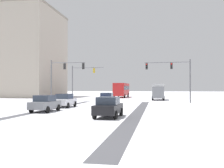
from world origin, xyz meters
The scene contains 13 objects.
ground_plane centered at (0.00, 0.00, 0.00)m, with size 300.00×300.00×0.00m, color white.
wheel_track_left_lane centered at (-6.05, 15.77, 0.00)m, with size 0.98×34.69×0.01m, color #4C4C51.
wheel_track_right_lane centered at (3.68, 15.77, 0.00)m, with size 1.13×34.69×0.01m, color #4C4C51.
traffic_signal_near_right centered at (7.94, 29.63, 4.67)m, with size 6.73×0.57×6.50m.
traffic_signal_far_left centered at (-8.61, 37.53, 4.43)m, with size 6.12×0.38×6.50m.
traffic_signal_near_left centered at (-8.47, 27.60, 4.61)m, with size 5.34×0.48×6.50m.
car_blue_lead centered at (-1.53, 26.68, 0.82)m, with size 1.93×4.15×1.62m.
car_white_second centered at (-5.38, 20.08, 0.82)m, with size 1.87×4.12×1.62m.
car_grey_third centered at (-5.34, 14.44, 0.82)m, with size 1.90×4.13×1.62m.
car_black_fourth centered at (1.65, 10.81, 0.82)m, with size 1.93×4.15×1.62m.
bus_oncoming centered at (-2.80, 51.96, 1.99)m, with size 2.71×11.01×3.38m.
box_truck_delivery centered at (5.72, 40.79, 1.63)m, with size 2.33×7.41×3.02m.
office_building_far_left_block centered at (-32.99, 51.78, 11.02)m, with size 27.20×18.43×22.02m.
Camera 1 is at (5.40, -9.35, 2.36)m, focal length 41.37 mm.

